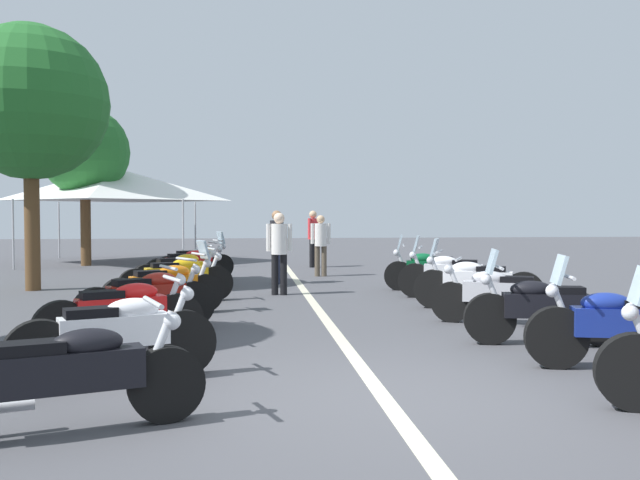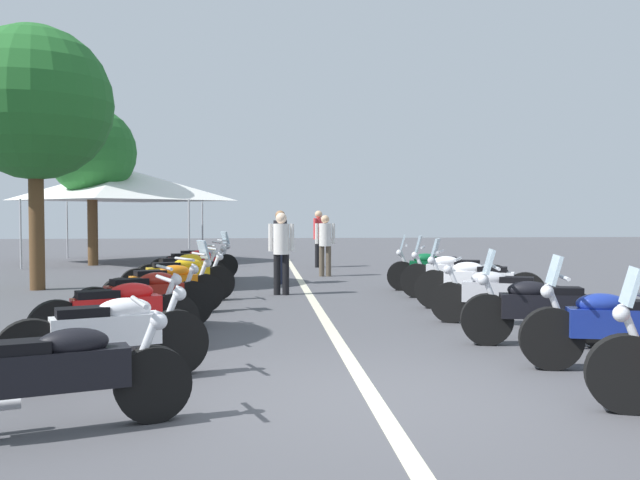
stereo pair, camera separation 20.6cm
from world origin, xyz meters
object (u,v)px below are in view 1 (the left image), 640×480
(bystander_2, at_px, (279,247))
(event_tent, at_px, (115,184))
(roadside_tree_0, at_px, (85,152))
(motorcycle_left_row_5, at_px, (178,278))
(motorcycle_right_row_4, at_px, (476,282))
(motorcycle_left_row_0, at_px, (66,376))
(motorcycle_left_row_8, at_px, (197,261))
(motorcycle_right_row_5, at_px, (452,274))
(motorcycle_left_row_6, at_px, (180,271))
(bystander_0, at_px, (321,241))
(motorcycle_left_row_7, at_px, (189,266))
(motorcycle_left_row_2, at_px, (123,314))
(motorcycle_left_row_1, at_px, (116,336))
(motorcycle_left_row_3, at_px, (148,298))
(motorcycle_right_row_1, at_px, (620,326))
(motorcycle_left_row_4, at_px, (166,286))
(motorcycle_right_row_6, at_px, (430,269))
(motorcycle_right_row_3, at_px, (500,294))
(motorcycle_right_row_2, at_px, (543,308))
(bystander_1, at_px, (277,241))
(roadside_tree_1, at_px, (30,103))
(bystander_3, at_px, (313,234))

(bystander_2, height_order, event_tent, event_tent)
(roadside_tree_0, bearing_deg, motorcycle_left_row_5, -158.05)
(motorcycle_right_row_4, bearing_deg, motorcycle_left_row_0, 73.45)
(bystander_2, bearing_deg, motorcycle_left_row_8, -142.42)
(motorcycle_right_row_5, distance_m, bystander_2, 3.49)
(motorcycle_left_row_6, height_order, bystander_0, bystander_0)
(motorcycle_left_row_7, xyz_separation_m, motorcycle_right_row_5, (-2.88, -5.29, 0.02))
(motorcycle_left_row_2, distance_m, roadside_tree_0, 14.86)
(motorcycle_left_row_1, height_order, roadside_tree_0, roadside_tree_0)
(motorcycle_left_row_3, relative_size, motorcycle_right_row_1, 0.93)
(motorcycle_left_row_2, bearing_deg, roadside_tree_0, 80.64)
(motorcycle_left_row_4, distance_m, motorcycle_left_row_5, 1.59)
(motorcycle_left_row_8, bearing_deg, motorcycle_left_row_2, -115.58)
(motorcycle_right_row_5, height_order, motorcycle_right_row_6, motorcycle_right_row_5)
(motorcycle_right_row_3, bearing_deg, motorcycle_right_row_2, 112.13)
(motorcycle_left_row_1, relative_size, motorcycle_right_row_6, 0.97)
(motorcycle_right_row_1, bearing_deg, bystander_1, -58.10)
(motorcycle_left_row_0, xyz_separation_m, bystander_2, (8.64, -2.01, 0.53))
(motorcycle_right_row_4, bearing_deg, motorcycle_left_row_1, 65.44)
(motorcycle_right_row_4, height_order, roadside_tree_0, roadside_tree_0)
(motorcycle_left_row_4, relative_size, motorcycle_right_row_2, 0.96)
(motorcycle_left_row_2, xyz_separation_m, roadside_tree_1, (6.97, 3.12, 3.56))
(bystander_0, distance_m, roadside_tree_1, 7.69)
(motorcycle_right_row_3, height_order, roadside_tree_0, roadside_tree_0)
(motorcycle_right_row_5, relative_size, roadside_tree_1, 0.36)
(motorcycle_left_row_4, xyz_separation_m, roadside_tree_0, (11.05, 3.77, 3.14))
(motorcycle_left_row_2, height_order, motorcycle_right_row_1, motorcycle_right_row_1)
(motorcycle_left_row_3, xyz_separation_m, motorcycle_right_row_6, (4.53, -5.30, -0.00))
(bystander_1, distance_m, bystander_2, 2.20)
(motorcycle_left_row_2, distance_m, motorcycle_right_row_1, 5.61)
(event_tent, bearing_deg, motorcycle_right_row_4, -145.81)
(roadside_tree_0, relative_size, event_tent, 0.91)
(motorcycle_left_row_2, relative_size, motorcycle_right_row_1, 0.95)
(motorcycle_left_row_7, xyz_separation_m, motorcycle_right_row_2, (-7.62, -5.02, 0.01))
(motorcycle_right_row_6, relative_size, bystander_2, 1.19)
(motorcycle_left_row_1, distance_m, motorcycle_right_row_6, 9.12)
(motorcycle_left_row_0, height_order, bystander_1, bystander_1)
(motorcycle_right_row_2, distance_m, event_tent, 17.56)
(motorcycle_left_row_3, height_order, motorcycle_left_row_6, motorcycle_left_row_3)
(motorcycle_left_row_7, xyz_separation_m, bystander_3, (5.13, -3.34, 0.57))
(event_tent, bearing_deg, roadside_tree_1, 178.76)
(motorcycle_left_row_4, bearing_deg, motorcycle_left_row_7, 65.25)
(motorcycle_left_row_7, relative_size, motorcycle_right_row_2, 0.97)
(motorcycle_left_row_6, bearing_deg, motorcycle_right_row_4, -59.16)
(event_tent, bearing_deg, bystander_3, -112.47)
(motorcycle_left_row_1, relative_size, event_tent, 0.35)
(motorcycle_right_row_2, distance_m, roadside_tree_0, 16.98)
(motorcycle_left_row_6, distance_m, bystander_0, 4.78)
(bystander_1, xyz_separation_m, roadside_tree_0, (6.29, 5.80, 2.58))
(motorcycle_left_row_3, distance_m, motorcycle_right_row_4, 5.54)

